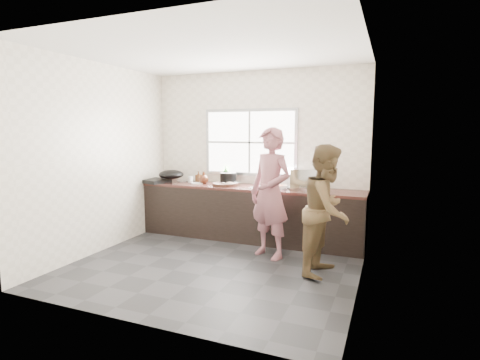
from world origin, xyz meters
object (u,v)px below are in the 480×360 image
at_px(woman, 270,197).
at_px(bottle_brown_tall, 199,177).
at_px(bowl_mince, 230,184).
at_px(plate_food, 197,183).
at_px(pot_lid_left, 183,181).
at_px(person_side, 327,210).
at_px(pot_lid_right, 191,181).
at_px(wok, 171,175).
at_px(bottle_green, 226,174).
at_px(cutting_board, 226,184).
at_px(glass_jar, 191,180).
at_px(black_pot, 228,178).
at_px(bottle_brown_short, 204,178).
at_px(dish_rack, 302,179).
at_px(burner, 156,181).
at_px(bowl_held, 262,187).
at_px(bowl_crabs, 280,188).

relative_size(woman, bottle_brown_tall, 9.85).
distance_m(bowl_mince, plate_food, 0.60).
bearing_deg(pot_lid_left, plate_food, -26.38).
height_order(person_side, pot_lid_right, person_side).
xyz_separation_m(plate_food, pot_lid_left, (-0.38, 0.19, -0.00)).
distance_m(woman, bottle_brown_tall, 1.78).
distance_m(woman, pot_lid_left, 2.05).
distance_m(plate_food, pot_lid_left, 0.43).
relative_size(woman, wok, 3.99).
height_order(woman, wok, woman).
xyz_separation_m(bottle_green, wok, (-0.88, -0.32, -0.01)).
xyz_separation_m(cutting_board, plate_food, (-0.53, 0.00, -0.01)).
xyz_separation_m(bottle_brown_tall, glass_jar, (-0.08, -0.14, -0.03)).
height_order(black_pot, bottle_brown_short, black_pot).
xyz_separation_m(wok, pot_lid_right, (0.21, 0.32, -0.13)).
bearing_deg(black_pot, dish_rack, -2.59).
bearing_deg(person_side, black_pot, 66.85).
bearing_deg(burner, bowl_mince, 5.79).
relative_size(woman, bowl_held, 7.64).
relative_size(cutting_board, bowl_crabs, 2.45).
height_order(cutting_board, glass_jar, glass_jar).
xyz_separation_m(bottle_brown_tall, pot_lid_right, (-0.18, 0.07, -0.08)).
bearing_deg(plate_food, cutting_board, -0.01).
distance_m(bowl_crabs, bottle_brown_tall, 1.56).
xyz_separation_m(black_pot, plate_food, (-0.51, -0.15, -0.09)).
height_order(bottle_green, dish_rack, dish_rack).
height_order(woman, bottle_brown_tall, woman).
bearing_deg(bottle_brown_tall, plate_food, -69.22).
height_order(bowl_mince, bottle_green, bottle_green).
bearing_deg(dish_rack, person_side, -86.46).
xyz_separation_m(bottle_brown_tall, dish_rack, (1.84, -0.11, 0.07)).
height_order(bottle_brown_tall, glass_jar, bottle_brown_tall).
height_order(woman, cutting_board, woman).
bearing_deg(bottle_brown_tall, burner, -152.30).
bearing_deg(bowl_held, cutting_board, 166.32).
bearing_deg(bottle_green, burner, -160.20).
bearing_deg(dish_rack, burner, 161.60).
bearing_deg(bottle_green, bottle_brown_short, -147.01).
bearing_deg(glass_jar, plate_food, -23.25).
xyz_separation_m(bowl_held, black_pot, (-0.70, 0.32, 0.06)).
relative_size(bowl_mince, bowl_crabs, 1.32).
bearing_deg(bowl_crabs, bowl_held, -155.38).
bearing_deg(bowl_held, person_side, -35.95).
distance_m(plate_food, glass_jar, 0.18).
height_order(person_side, black_pot, person_side).
relative_size(bottle_green, glass_jar, 2.75).
relative_size(bowl_crabs, dish_rack, 0.41).
xyz_separation_m(person_side, bottle_brown_short, (-2.21, 1.03, 0.16)).
bearing_deg(plate_food, burner, -169.50).
height_order(bottle_green, pot_lid_left, bottle_green).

